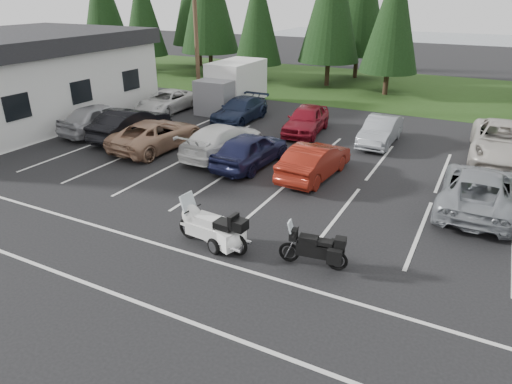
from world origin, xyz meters
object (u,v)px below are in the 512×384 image
at_px(car_near_6, 479,190).
at_px(cargo_trailer, 225,237).
at_px(car_near_1, 131,124).
at_px(car_near_4, 250,149).
at_px(car_near_2, 157,134).
at_px(car_near_0, 101,118).
at_px(car_near_3, 223,140).
at_px(box_truck, 229,86).
at_px(adventure_motorcycle, 313,245).
at_px(building, 4,79).
at_px(utility_pole, 196,32).
at_px(touring_motorcycle, 211,224).
at_px(car_far_3, 380,131).
at_px(car_near_5, 315,161).
at_px(car_far_2, 306,120).
at_px(car_far_1, 240,110).
at_px(car_far_0, 167,101).
at_px(car_far_4, 503,141).

distance_m(car_near_6, cargo_trailer, 9.17).
bearing_deg(car_near_1, car_near_4, 173.67).
distance_m(car_near_2, cargo_trailer, 10.25).
bearing_deg(car_near_0, car_near_3, -176.54).
distance_m(box_truck, adventure_motorcycle, 18.86).
relative_size(building, utility_pole, 1.73).
bearing_deg(touring_motorcycle, car_far_3, 85.65).
relative_size(car_near_0, car_near_5, 1.10).
distance_m(building, car_near_6, 25.40).
xyz_separation_m(car_near_4, cargo_trailer, (2.65, -6.57, -0.38)).
relative_size(car_near_3, car_far_3, 1.23).
bearing_deg(car_far_2, adventure_motorcycle, -73.20).
bearing_deg(car_near_6, car_near_0, -2.97).
bearing_deg(cargo_trailer, car_far_1, 138.37).
xyz_separation_m(utility_pole, car_far_0, (-1.14, -1.99, -4.04)).
bearing_deg(car_near_0, utility_pole, -96.09).
bearing_deg(car_far_1, utility_pole, 154.74).
xyz_separation_m(car_near_3, car_far_4, (11.58, 5.51, 0.08)).
relative_size(car_near_4, touring_motorcycle, 1.58).
bearing_deg(car_near_3, utility_pole, -46.90).
distance_m(car_near_3, car_far_3, 7.96).
height_order(box_truck, car_far_4, box_truck).
height_order(car_near_1, car_far_1, car_near_1).
xyz_separation_m(building, car_near_2, (11.00, -0.14, -1.74)).
bearing_deg(car_near_1, cargo_trailer, 142.81).
height_order(car_near_3, car_far_0, car_near_3).
distance_m(utility_pole, car_near_2, 9.55).
distance_m(cargo_trailer, adventure_motorcycle, 2.72).
height_order(car_near_1, car_near_4, car_near_1).
bearing_deg(car_far_2, car_near_2, -139.34).
bearing_deg(cargo_trailer, car_near_0, 169.62).
height_order(car_near_1, car_near_5, car_near_1).
distance_m(car_near_0, adventure_motorcycle, 16.47).
xyz_separation_m(car_near_5, cargo_trailer, (-0.32, -6.63, -0.34)).
distance_m(building, car_far_0, 9.30).
relative_size(building, box_truck, 2.79).
xyz_separation_m(car_near_5, car_far_0, (-12.31, 6.12, -0.05)).
relative_size(car_near_1, car_near_2, 0.94).
bearing_deg(car_far_4, box_truck, 168.92).
distance_m(car_near_3, car_near_5, 4.81).
bearing_deg(building, adventure_motorcycle, -16.59).
xyz_separation_m(building, car_near_1, (8.84, 0.46, -1.66)).
bearing_deg(car_far_0, adventure_motorcycle, -41.53).
height_order(building, car_near_1, building).
bearing_deg(car_far_0, car_near_3, -37.40).
xyz_separation_m(box_truck, adventure_motorcycle, (11.52, -14.91, -0.79)).
xyz_separation_m(car_far_0, car_far_4, (19.12, 0.01, 0.15)).
xyz_separation_m(car_near_0, car_near_5, (12.53, -0.74, -0.10)).
height_order(car_far_0, cargo_trailer, car_far_0).
relative_size(car_far_1, adventure_motorcycle, 2.14).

